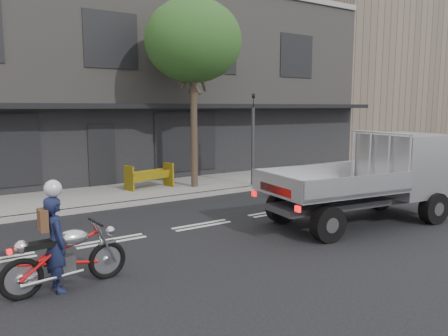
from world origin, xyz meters
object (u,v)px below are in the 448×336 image
street_tree (193,41)px  motorcycle (66,256)px  traffic_light_pole (253,144)px  construction_barrier (152,177)px  rider (56,244)px  flatbed_ute (393,169)px

street_tree → motorcycle: (-6.09, -6.32, -4.72)m
traffic_light_pole → motorcycle: (-8.09, -5.47, -1.09)m
street_tree → traffic_light_pole: (2.00, -0.85, -3.63)m
construction_barrier → rider: bearing=-125.4°
traffic_light_pole → street_tree: bearing=157.0°
street_tree → flatbed_ute: street_tree is taller
motorcycle → street_tree: bearing=41.8°
street_tree → rider: bearing=-134.6°
street_tree → traffic_light_pole: street_tree is taller
traffic_light_pole → construction_barrier: size_ratio=2.16×
traffic_light_pole → flatbed_ute: 5.60m
traffic_light_pole → motorcycle: bearing=-145.9°
motorcycle → rider: 0.28m
traffic_light_pole → construction_barrier: 3.86m
rider → flatbed_ute: (8.73, -0.11, 0.57)m
street_tree → traffic_light_pole: 4.23m
traffic_light_pole → flatbed_ute: traffic_light_pole is taller
motorcycle → flatbed_ute: bearing=-5.0°
street_tree → flatbed_ute: size_ratio=1.25×
traffic_light_pole → construction_barrier: (-3.52, 1.17, -1.05)m
street_tree → construction_barrier: 4.93m
rider → construction_barrier: bearing=-39.7°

